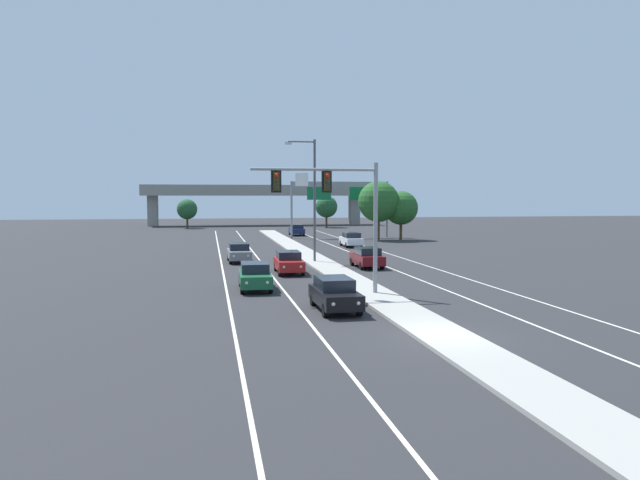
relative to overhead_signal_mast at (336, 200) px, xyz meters
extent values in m
plane|color=#28282B|center=(2.10, -10.22, -5.32)|extent=(260.00, 260.00, 0.00)
cube|color=#9E9B93|center=(2.10, 7.78, -5.24)|extent=(2.40, 110.00, 0.15)
cube|color=silver|center=(-2.60, 14.78, -5.32)|extent=(0.14, 100.00, 0.01)
cube|color=silver|center=(6.80, 14.78, -5.32)|extent=(0.14, 100.00, 0.01)
cube|color=silver|center=(-5.90, 14.78, -5.32)|extent=(0.14, 100.00, 0.01)
cube|color=silver|center=(10.10, 14.78, -5.32)|extent=(0.14, 100.00, 0.01)
cylinder|color=gray|center=(2.22, 0.01, -1.57)|extent=(0.24, 0.24, 7.20)
cylinder|color=gray|center=(-1.22, 0.01, 1.63)|extent=(6.88, 0.16, 0.16)
cube|color=black|center=(-0.53, 0.05, 0.98)|extent=(0.56, 0.06, 1.20)
cube|color=#38330F|center=(-0.53, 0.01, 0.98)|extent=(0.32, 0.32, 1.00)
sphere|color=red|center=(-0.53, -0.16, 1.30)|extent=(0.22, 0.22, 0.22)
sphere|color=#282828|center=(-0.53, -0.16, 0.98)|extent=(0.22, 0.22, 0.22)
sphere|color=#282828|center=(-0.53, -0.16, 0.66)|extent=(0.22, 0.22, 0.22)
cube|color=black|center=(-3.29, 0.05, 0.98)|extent=(0.56, 0.06, 1.20)
cube|color=#38330F|center=(-3.29, 0.01, 0.98)|extent=(0.32, 0.32, 1.00)
sphere|color=red|center=(-3.29, -0.16, 1.30)|extent=(0.22, 0.22, 0.22)
sphere|color=#282828|center=(-3.29, -0.16, 0.98)|extent=(0.22, 0.22, 0.22)
sphere|color=#282828|center=(-3.29, -0.16, 0.66)|extent=(0.22, 0.22, 0.22)
cube|color=white|center=(-1.91, -0.01, 1.08)|extent=(0.70, 0.04, 0.70)
cylinder|color=#4C4C51|center=(1.73, 16.71, -0.17)|extent=(0.20, 0.20, 10.00)
cylinder|color=#4C4C51|center=(0.63, 16.71, 4.63)|extent=(2.20, 0.12, 0.12)
cube|color=#B7B7B2|center=(-0.47, 16.71, 4.48)|extent=(0.56, 0.28, 0.20)
cube|color=black|center=(-0.93, -4.06, -4.65)|extent=(1.88, 4.43, 0.70)
cube|color=black|center=(-0.93, -3.84, -4.02)|extent=(1.62, 2.40, 0.56)
sphere|color=#EAE5C6|center=(-0.31, -6.23, -4.60)|extent=(0.18, 0.18, 0.18)
sphere|color=#EAE5C6|center=(-1.46, -6.25, -4.60)|extent=(0.18, 0.18, 0.18)
cylinder|color=black|center=(-0.10, -5.54, -5.00)|extent=(0.23, 0.64, 0.64)
cylinder|color=black|center=(-1.70, -5.57, -5.00)|extent=(0.23, 0.64, 0.64)
cylinder|color=black|center=(-0.15, -2.55, -5.00)|extent=(0.23, 0.64, 0.64)
cylinder|color=black|center=(-1.75, -2.57, -5.00)|extent=(0.23, 0.64, 0.64)
cube|color=#195633|center=(-4.23, 3.17, -4.65)|extent=(1.90, 4.44, 0.70)
cube|color=black|center=(-4.22, 3.39, -4.02)|extent=(1.64, 2.41, 0.56)
sphere|color=#EAE5C6|center=(-3.70, 0.98, -4.60)|extent=(0.18, 0.18, 0.18)
sphere|color=#EAE5C6|center=(-4.85, 1.00, -4.60)|extent=(0.18, 0.18, 0.18)
cylinder|color=black|center=(-3.46, 1.65, -5.00)|extent=(0.23, 0.64, 0.64)
cylinder|color=black|center=(-5.06, 1.69, -5.00)|extent=(0.23, 0.64, 0.64)
cylinder|color=black|center=(-3.39, 4.65, -5.00)|extent=(0.23, 0.64, 0.64)
cylinder|color=black|center=(-4.99, 4.69, -5.00)|extent=(0.23, 0.64, 0.64)
cube|color=maroon|center=(-1.28, 10.25, -4.65)|extent=(1.87, 4.43, 0.70)
cube|color=black|center=(-1.28, 10.47, -4.02)|extent=(1.62, 2.40, 0.56)
sphere|color=#EAE5C6|center=(-0.74, 8.07, -4.60)|extent=(0.18, 0.18, 0.18)
sphere|color=#EAE5C6|center=(-1.90, 8.08, -4.60)|extent=(0.18, 0.18, 0.18)
cylinder|color=black|center=(-0.51, 8.74, -5.00)|extent=(0.23, 0.64, 0.64)
cylinder|color=black|center=(-2.11, 8.77, -5.00)|extent=(0.23, 0.64, 0.64)
cylinder|color=black|center=(-0.46, 11.74, -5.00)|extent=(0.23, 0.64, 0.64)
cylinder|color=black|center=(-2.06, 11.77, -5.00)|extent=(0.23, 0.64, 0.64)
cube|color=slate|center=(-4.41, 18.36, -4.65)|extent=(1.89, 4.44, 0.70)
cube|color=black|center=(-4.42, 18.58, -4.02)|extent=(1.63, 2.41, 0.56)
sphere|color=#EAE5C6|center=(-3.79, 16.19, -4.60)|extent=(0.18, 0.18, 0.18)
sphere|color=#EAE5C6|center=(-4.94, 16.17, -4.60)|extent=(0.18, 0.18, 0.18)
cylinder|color=black|center=(-3.58, 16.88, -5.00)|extent=(0.23, 0.64, 0.64)
cylinder|color=black|center=(-5.18, 16.84, -5.00)|extent=(0.23, 0.64, 0.64)
cylinder|color=black|center=(-3.65, 19.87, -5.00)|extent=(0.23, 0.64, 0.64)
cylinder|color=black|center=(-5.25, 19.84, -5.00)|extent=(0.23, 0.64, 0.64)
cube|color=#5B0F14|center=(5.13, 12.71, -4.65)|extent=(1.81, 4.40, 0.70)
cube|color=black|center=(5.13, 12.49, -4.02)|extent=(1.59, 2.38, 0.56)
sphere|color=#EAE5C6|center=(4.55, 14.89, -4.60)|extent=(0.18, 0.18, 0.18)
sphere|color=#EAE5C6|center=(5.70, 14.89, -4.60)|extent=(0.18, 0.18, 0.18)
cylinder|color=black|center=(4.32, 14.21, -5.00)|extent=(0.22, 0.64, 0.64)
cylinder|color=black|center=(5.92, 14.21, -5.00)|extent=(0.22, 0.64, 0.64)
cylinder|color=black|center=(4.33, 11.21, -5.00)|extent=(0.22, 0.64, 0.64)
cylinder|color=black|center=(5.93, 11.21, -5.00)|extent=(0.22, 0.64, 0.64)
cube|color=silver|center=(8.38, 31.54, -4.65)|extent=(1.85, 4.42, 0.70)
cube|color=black|center=(8.38, 31.32, -4.02)|extent=(1.61, 2.39, 0.56)
sphere|color=#EAE5C6|center=(7.83, 33.73, -4.60)|extent=(0.18, 0.18, 0.18)
sphere|color=#EAE5C6|center=(8.98, 33.72, -4.60)|extent=(0.18, 0.18, 0.18)
cylinder|color=black|center=(7.60, 33.05, -5.00)|extent=(0.23, 0.64, 0.64)
cylinder|color=black|center=(9.20, 33.04, -5.00)|extent=(0.23, 0.64, 0.64)
cylinder|color=black|center=(7.57, 30.05, -5.00)|extent=(0.23, 0.64, 0.64)
cylinder|color=black|center=(9.16, 30.04, -5.00)|extent=(0.23, 0.64, 0.64)
cube|color=#141E4C|center=(5.27, 51.52, -4.65)|extent=(1.86, 4.42, 0.70)
cube|color=black|center=(5.27, 51.30, -4.02)|extent=(1.61, 2.40, 0.56)
sphere|color=#EAE5C6|center=(4.72, 53.71, -4.60)|extent=(0.18, 0.18, 0.18)
sphere|color=#EAE5C6|center=(5.87, 53.69, -4.60)|extent=(0.18, 0.18, 0.18)
cylinder|color=black|center=(4.49, 53.03, -5.00)|extent=(0.23, 0.64, 0.64)
cylinder|color=black|center=(6.09, 53.01, -5.00)|extent=(0.23, 0.64, 0.64)
cylinder|color=black|center=(4.45, 50.03, -5.00)|extent=(0.23, 0.64, 0.64)
cylinder|color=black|center=(6.05, 50.01, -5.00)|extent=(0.23, 0.64, 0.64)
cylinder|color=gray|center=(3.80, 45.99, -1.57)|extent=(0.28, 0.28, 7.50)
cylinder|color=gray|center=(16.80, 45.99, -1.57)|extent=(0.28, 0.28, 7.50)
cube|color=gray|center=(10.30, 45.99, 1.78)|extent=(13.00, 0.36, 0.70)
cube|color=#0F6033|center=(7.44, 45.79, 0.58)|extent=(3.20, 0.08, 1.70)
cube|color=#0F6033|center=(13.16, 45.79, 0.58)|extent=(3.20, 0.08, 1.70)
cube|color=gray|center=(2.10, 82.90, 0.88)|extent=(42.40, 6.40, 1.10)
cube|color=gray|center=(2.10, 79.90, 1.88)|extent=(42.40, 0.36, 0.90)
cube|color=gray|center=(-17.10, 82.90, -2.49)|extent=(1.80, 2.40, 5.65)
cube|color=gray|center=(21.30, 82.90, -2.49)|extent=(1.80, 2.40, 5.65)
cylinder|color=#4C3823|center=(17.02, 40.59, -4.15)|extent=(0.36, 0.36, 2.34)
sphere|color=#235623|center=(17.02, 40.59, -1.27)|extent=(4.28, 4.28, 4.28)
cylinder|color=#4C3823|center=(14.05, 40.51, -3.92)|extent=(0.36, 0.36, 2.81)
sphere|color=#235623|center=(14.05, 40.51, -0.46)|extent=(5.14, 5.14, 5.14)
cylinder|color=#4C3823|center=(13.67, 72.45, -4.26)|extent=(0.36, 0.36, 2.13)
sphere|color=#1E4C28|center=(13.67, 72.45, -1.64)|extent=(3.89, 3.89, 3.89)
cylinder|color=#4C3823|center=(-10.56, 73.72, -4.37)|extent=(0.36, 0.36, 1.90)
sphere|color=#1E4C28|center=(-10.56, 73.72, -2.02)|extent=(3.48, 3.48, 3.48)
camera|label=1|loc=(-6.84, -32.04, 0.18)|focal=33.68mm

